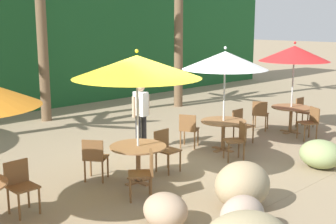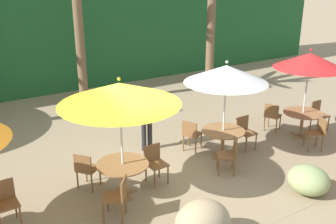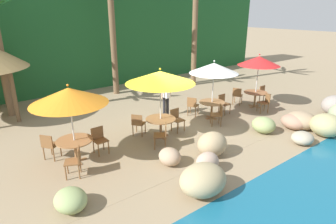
# 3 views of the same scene
# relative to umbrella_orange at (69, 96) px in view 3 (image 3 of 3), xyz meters

# --- Properties ---
(ground_plane) EXTENTS (120.00, 120.00, 0.00)m
(ground_plane) POSITION_rel_umbrella_orange_xyz_m (4.12, 0.03, -2.14)
(ground_plane) COLOR #937F60
(terrace_deck) EXTENTS (18.00, 5.20, 0.01)m
(terrace_deck) POSITION_rel_umbrella_orange_xyz_m (4.12, 0.03, -2.14)
(terrace_deck) COLOR #937F60
(terrace_deck) RESTS_ON ground
(foliage_backdrop) EXTENTS (28.00, 2.40, 6.00)m
(foliage_backdrop) POSITION_rel_umbrella_orange_xyz_m (4.12, 9.03, 0.86)
(foliage_backdrop) COLOR #1E5628
(foliage_backdrop) RESTS_ON ground
(rock_seawall) EXTENTS (15.29, 3.12, 1.00)m
(rock_seawall) POSITION_rel_umbrella_orange_xyz_m (6.18, -3.15, -1.76)
(rock_seawall) COLOR tan
(rock_seawall) RESTS_ON ground
(umbrella_orange) EXTENTS (2.24, 2.24, 2.49)m
(umbrella_orange) POSITION_rel_umbrella_orange_xyz_m (0.00, 0.00, 0.00)
(umbrella_orange) COLOR silver
(umbrella_orange) RESTS_ON ground
(dining_table_orange) EXTENTS (1.10, 1.10, 0.74)m
(dining_table_orange) POSITION_rel_umbrella_orange_xyz_m (0.00, 0.00, -1.53)
(dining_table_orange) COLOR olive
(dining_table_orange) RESTS_ON ground
(chair_orange_seaward) EXTENTS (0.43, 0.44, 0.87)m
(chair_orange_seaward) POSITION_rel_umbrella_orange_xyz_m (0.85, 0.12, -1.63)
(chair_orange_seaward) COLOR brown
(chair_orange_seaward) RESTS_ON ground
(chair_orange_inland) EXTENTS (0.59, 0.59, 0.87)m
(chair_orange_inland) POSITION_rel_umbrella_orange_xyz_m (-0.58, 0.63, -1.63)
(chair_orange_inland) COLOR brown
(chair_orange_inland) RESTS_ON ground
(chair_orange_left) EXTENTS (0.57, 0.57, 0.87)m
(chair_orange_left) POSITION_rel_umbrella_orange_xyz_m (-0.29, -0.80, -1.63)
(chair_orange_left) COLOR brown
(chair_orange_left) RESTS_ON ground
(umbrella_yellow) EXTENTS (2.45, 2.45, 2.60)m
(umbrella_yellow) POSITION_rel_umbrella_orange_xyz_m (3.15, -0.13, 0.13)
(umbrella_yellow) COLOR silver
(umbrella_yellow) RESTS_ON ground
(dining_table_yellow) EXTENTS (1.10, 1.10, 0.74)m
(dining_table_yellow) POSITION_rel_umbrella_orange_xyz_m (3.15, -0.13, -1.53)
(dining_table_yellow) COLOR olive
(dining_table_yellow) RESTS_ON ground
(chair_yellow_seaward) EXTENTS (0.44, 0.45, 0.87)m
(chair_yellow_seaward) POSITION_rel_umbrella_orange_xyz_m (4.00, -0.00, -1.63)
(chair_yellow_seaward) COLOR brown
(chair_yellow_seaward) RESTS_ON ground
(chair_yellow_inland) EXTENTS (0.59, 0.59, 0.87)m
(chair_yellow_inland) POSITION_rel_umbrella_orange_xyz_m (2.57, 0.49, -1.63)
(chair_yellow_inland) COLOR brown
(chair_yellow_inland) RESTS_ON ground
(chair_yellow_left) EXTENTS (0.60, 0.59, 0.87)m
(chair_yellow_left) POSITION_rel_umbrella_orange_xyz_m (2.70, -0.86, -1.63)
(chair_yellow_left) COLOR brown
(chair_yellow_left) RESTS_ON ground
(umbrella_white) EXTENTS (2.04, 2.04, 2.53)m
(umbrella_white) POSITION_rel_umbrella_orange_xyz_m (6.09, 0.14, 0.06)
(umbrella_white) COLOR silver
(umbrella_white) RESTS_ON ground
(dining_table_white) EXTENTS (1.10, 1.10, 0.74)m
(dining_table_white) POSITION_rel_umbrella_orange_xyz_m (6.09, 0.14, -1.53)
(dining_table_white) COLOR olive
(dining_table_white) RESTS_ON ground
(chair_white_seaward) EXTENTS (0.43, 0.44, 0.87)m
(chair_white_seaward) POSITION_rel_umbrella_orange_xyz_m (6.94, 0.25, -1.63)
(chair_white_seaward) COLOR brown
(chair_white_seaward) RESTS_ON ground
(chair_white_inland) EXTENTS (0.58, 0.57, 0.87)m
(chair_white_inland) POSITION_rel_umbrella_orange_xyz_m (5.60, 0.84, -1.63)
(chair_white_inland) COLOR brown
(chair_white_inland) RESTS_ON ground
(chair_white_left) EXTENTS (0.59, 0.59, 0.87)m
(chair_white_left) POSITION_rel_umbrella_orange_xyz_m (5.69, -0.61, -1.63)
(chair_white_left) COLOR brown
(chair_white_left) RESTS_ON ground
(umbrella_red) EXTENTS (1.94, 1.94, 2.56)m
(umbrella_red) POSITION_rel_umbrella_orange_xyz_m (8.87, -0.06, 0.09)
(umbrella_red) COLOR silver
(umbrella_red) RESTS_ON ground
(dining_table_red) EXTENTS (1.10, 1.10, 0.74)m
(dining_table_red) POSITION_rel_umbrella_orange_xyz_m (8.87, -0.06, -1.53)
(dining_table_red) COLOR olive
(dining_table_red) RESTS_ON ground
(chair_red_seaward) EXTENTS (0.43, 0.44, 0.87)m
(chair_red_seaward) POSITION_rel_umbrella_orange_xyz_m (9.71, 0.05, -1.63)
(chair_red_seaward) COLOR brown
(chair_red_seaward) RESTS_ON ground
(chair_red_inland) EXTENTS (0.56, 0.56, 0.87)m
(chair_red_inland) POSITION_rel_umbrella_orange_xyz_m (8.43, 0.67, -1.63)
(chair_red_inland) COLOR brown
(chair_red_inland) RESTS_ON ground
(chair_red_left) EXTENTS (0.58, 0.58, 0.87)m
(chair_red_left) POSITION_rel_umbrella_orange_xyz_m (8.53, -0.85, -1.63)
(chair_red_left) COLOR brown
(chair_red_left) RESTS_ON ground
(palm_tree_second) EXTENTS (3.06, 3.02, 6.53)m
(palm_tree_second) POSITION_rel_umbrella_orange_xyz_m (4.66, 6.17, 2.29)
(palm_tree_second) COLOR brown
(palm_tree_second) RESTS_ON ground
(palm_tree_third) EXTENTS (3.25, 3.23, 7.08)m
(palm_tree_third) POSITION_rel_umbrella_orange_xyz_m (9.45, 4.98, 2.53)
(palm_tree_third) COLOR brown
(palm_tree_third) RESTS_ON ground
(waiter_in_white) EXTENTS (0.52, 0.36, 1.70)m
(waiter_in_white) POSITION_rel_umbrella_orange_xyz_m (4.67, 1.55, -1.15)
(waiter_in_white) COLOR #232328
(waiter_in_white) RESTS_ON ground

